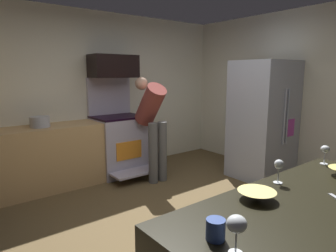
{
  "coord_description": "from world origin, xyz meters",
  "views": [
    {
      "loc": [
        -1.97,
        -2.25,
        1.62
      ],
      "look_at": [
        0.02,
        0.3,
        1.05
      ],
      "focal_mm": 31.73,
      "sensor_mm": 36.0,
      "label": 1
    }
  ],
  "objects_px": {
    "oven_range": "(119,142)",
    "microwave": "(114,66)",
    "person_cook": "(152,120)",
    "wine_glass_extra": "(237,225)",
    "wine_glass_near": "(325,150)",
    "mixing_bowl_small": "(257,195)",
    "refrigerator": "(263,120)",
    "mug_coffee": "(216,229)",
    "stock_pot": "(40,122)",
    "wine_glass_far": "(279,166)"
  },
  "relations": [
    {
      "from": "oven_range",
      "to": "microwave",
      "type": "height_order",
      "value": "microwave"
    },
    {
      "from": "person_cook",
      "to": "wine_glass_extra",
      "type": "distance_m",
      "value": 3.37
    },
    {
      "from": "wine_glass_extra",
      "to": "wine_glass_near",
      "type": "bearing_deg",
      "value": 12.84
    },
    {
      "from": "wine_glass_extra",
      "to": "microwave",
      "type": "bearing_deg",
      "value": 69.17
    },
    {
      "from": "person_cook",
      "to": "mixing_bowl_small",
      "type": "bearing_deg",
      "value": -112.87
    },
    {
      "from": "refrigerator",
      "to": "mixing_bowl_small",
      "type": "xyz_separation_m",
      "value": [
        -2.59,
        -1.74,
        0.02
      ]
    },
    {
      "from": "microwave",
      "to": "person_cook",
      "type": "relative_size",
      "value": 0.47
    },
    {
      "from": "wine_glass_near",
      "to": "mug_coffee",
      "type": "xyz_separation_m",
      "value": [
        -1.51,
        -0.22,
        -0.07
      ]
    },
    {
      "from": "microwave",
      "to": "mixing_bowl_small",
      "type": "xyz_separation_m",
      "value": [
        -0.86,
        -3.34,
        -0.81
      ]
    },
    {
      "from": "stock_pot",
      "to": "person_cook",
      "type": "bearing_deg",
      "value": -22.0
    },
    {
      "from": "mug_coffee",
      "to": "wine_glass_near",
      "type": "bearing_deg",
      "value": 8.37
    },
    {
      "from": "oven_range",
      "to": "refrigerator",
      "type": "bearing_deg",
      "value": -41.22
    },
    {
      "from": "mixing_bowl_small",
      "to": "refrigerator",
      "type": "bearing_deg",
      "value": 33.85
    },
    {
      "from": "oven_range",
      "to": "wine_glass_near",
      "type": "relative_size",
      "value": 9.97
    },
    {
      "from": "mixing_bowl_small",
      "to": "wine_glass_extra",
      "type": "height_order",
      "value": "wine_glass_extra"
    },
    {
      "from": "refrigerator",
      "to": "person_cook",
      "type": "distance_m",
      "value": 1.74
    },
    {
      "from": "person_cook",
      "to": "mixing_bowl_small",
      "type": "relative_size",
      "value": 7.05
    },
    {
      "from": "microwave",
      "to": "stock_pot",
      "type": "bearing_deg",
      "value": -176.15
    },
    {
      "from": "refrigerator",
      "to": "stock_pot",
      "type": "relative_size",
      "value": 6.94
    },
    {
      "from": "refrigerator",
      "to": "stock_pot",
      "type": "bearing_deg",
      "value": 152.38
    },
    {
      "from": "microwave",
      "to": "wine_glass_near",
      "type": "relative_size",
      "value": 4.74
    },
    {
      "from": "person_cook",
      "to": "stock_pot",
      "type": "relative_size",
      "value": 5.99
    },
    {
      "from": "wine_glass_near",
      "to": "wine_glass_far",
      "type": "relative_size",
      "value": 0.95
    },
    {
      "from": "oven_range",
      "to": "stock_pot",
      "type": "height_order",
      "value": "oven_range"
    },
    {
      "from": "stock_pot",
      "to": "microwave",
      "type": "bearing_deg",
      "value": 3.85
    },
    {
      "from": "oven_range",
      "to": "refrigerator",
      "type": "height_order",
      "value": "refrigerator"
    },
    {
      "from": "person_cook",
      "to": "wine_glass_extra",
      "type": "xyz_separation_m",
      "value": [
        -1.64,
        -2.94,
        0.09
      ]
    },
    {
      "from": "mug_coffee",
      "to": "stock_pot",
      "type": "bearing_deg",
      "value": 87.14
    },
    {
      "from": "microwave",
      "to": "refrigerator",
      "type": "xyz_separation_m",
      "value": [
        1.73,
        -1.61,
        -0.83
      ]
    },
    {
      "from": "microwave",
      "to": "stock_pot",
      "type": "xyz_separation_m",
      "value": [
        -1.19,
        -0.08,
        -0.76
      ]
    },
    {
      "from": "wine_glass_near",
      "to": "wine_glass_far",
      "type": "height_order",
      "value": "wine_glass_far"
    },
    {
      "from": "refrigerator",
      "to": "mug_coffee",
      "type": "xyz_separation_m",
      "value": [
        -3.09,
        -1.88,
        0.04
      ]
    },
    {
      "from": "stock_pot",
      "to": "oven_range",
      "type": "bearing_deg",
      "value": -0.58
    },
    {
      "from": "microwave",
      "to": "stock_pot",
      "type": "height_order",
      "value": "microwave"
    },
    {
      "from": "wine_glass_far",
      "to": "wine_glass_extra",
      "type": "bearing_deg",
      "value": -158.22
    },
    {
      "from": "mixing_bowl_small",
      "to": "wine_glass_extra",
      "type": "bearing_deg",
      "value": -152.43
    },
    {
      "from": "mug_coffee",
      "to": "stock_pot",
      "type": "xyz_separation_m",
      "value": [
        0.17,
        3.41,
        0.03
      ]
    },
    {
      "from": "person_cook",
      "to": "wine_glass_far",
      "type": "bearing_deg",
      "value": -106.99
    },
    {
      "from": "oven_range",
      "to": "wine_glass_far",
      "type": "xyz_separation_m",
      "value": [
        -0.53,
        -3.18,
        0.51
      ]
    },
    {
      "from": "refrigerator",
      "to": "mixing_bowl_small",
      "type": "relative_size",
      "value": 8.15
    },
    {
      "from": "oven_range",
      "to": "microwave",
      "type": "relative_size",
      "value": 2.1
    },
    {
      "from": "person_cook",
      "to": "stock_pot",
      "type": "bearing_deg",
      "value": 158.0
    },
    {
      "from": "wine_glass_extra",
      "to": "stock_pot",
      "type": "distance_m",
      "value": 3.54
    },
    {
      "from": "microwave",
      "to": "wine_glass_near",
      "type": "bearing_deg",
      "value": -87.39
    },
    {
      "from": "microwave",
      "to": "refrigerator",
      "type": "bearing_deg",
      "value": -42.9
    },
    {
      "from": "refrigerator",
      "to": "mug_coffee",
      "type": "bearing_deg",
      "value": -148.68
    },
    {
      "from": "wine_glass_far",
      "to": "stock_pot",
      "type": "bearing_deg",
      "value": 101.74
    },
    {
      "from": "person_cook",
      "to": "wine_glass_near",
      "type": "relative_size",
      "value": 10.06
    },
    {
      "from": "refrigerator",
      "to": "stock_pot",
      "type": "distance_m",
      "value": 3.3
    },
    {
      "from": "oven_range",
      "to": "wine_glass_near",
      "type": "bearing_deg",
      "value": -87.31
    }
  ]
}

